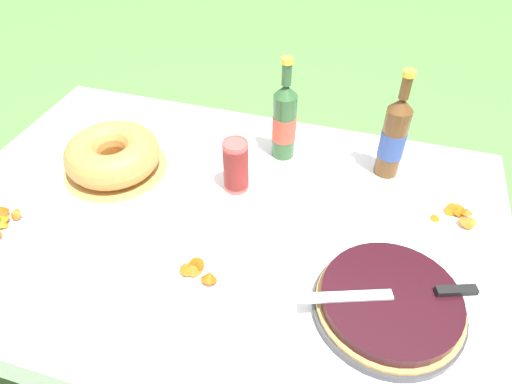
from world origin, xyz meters
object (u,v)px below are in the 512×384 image
Objects in this scene: bundt_cake at (113,155)px; cup_stack at (236,166)px; snack_plate_right at (452,213)px; serving_knife at (406,293)px; cider_bottle_green at (284,121)px; berry_tart at (389,303)px; snack_plate_near at (0,224)px; cider_bottle_amber at (394,137)px; snack_plate_left at (195,271)px.

cup_stack is (0.38, 0.03, 0.03)m from bundt_cake.
snack_plate_right is (0.60, 0.06, -0.07)m from cup_stack.
serving_knife is 1.64× the size of snack_plate_right.
bundt_cake is 0.53m from cider_bottle_green.
serving_knife is at bearing -16.89° from bundt_cake.
berry_tart is 1.01m from snack_plate_near.
cider_bottle_amber is at bearing 25.82° from cup_stack.
snack_plate_near is at bearing -118.36° from bundt_cake.
berry_tart reaches higher than snack_plate_left.
serving_knife is 0.91m from bundt_cake.
serving_knife is 0.37m from snack_plate_right.
bundt_cake is at bearing -36.71° from serving_knife.
cider_bottle_green is at bearing 39.74° from snack_plate_near.
cider_bottle_green is (-0.40, 0.48, 0.06)m from serving_knife.
bundt_cake is 0.95× the size of cider_bottle_green.
serving_knife is at bearing 2.57° from snack_plate_near.
cup_stack reaches higher than serving_knife.
cider_bottle_amber is 0.26m from snack_plate_right.
serving_knife is 0.63m from cider_bottle_green.
snack_plate_left reaches higher than snack_plate_near.
snack_plate_right is at bearing 4.84° from bundt_cake.
cup_stack is (-0.49, 0.29, 0.02)m from serving_knife.
snack_plate_near is (-0.64, -0.53, -0.11)m from cider_bottle_green.
snack_plate_right is at bearing -36.92° from cider_bottle_amber.
cider_bottle_green is (0.09, 0.19, 0.04)m from cup_stack.
bundt_cake is at bearing -154.88° from cider_bottle_green.
snack_plate_near is at bearing -161.13° from snack_plate_right.
cider_bottle_amber is (-0.07, 0.49, 0.07)m from serving_knife.
snack_plate_right is at bearing 33.08° from snack_plate_left.
berry_tart is 0.45m from snack_plate_left.
snack_plate_left is at bearing -88.92° from cup_stack.
berry_tart is at bearing -0.00° from serving_knife.
berry_tart is at bearing -53.31° from cider_bottle_green.
cider_bottle_green is (0.47, 0.22, 0.07)m from bundt_cake.
snack_plate_left is (-0.08, -0.53, -0.11)m from cider_bottle_green.
cup_stack is 0.50× the size of cider_bottle_green.
serving_knife reaches higher than snack_plate_right.
cider_bottle_green is at bearing 25.12° from bundt_cake.
serving_knife is 1.07× the size of cider_bottle_amber.
cider_bottle_green is at bearing -179.16° from cider_bottle_amber.
snack_plate_left is at bearing 0.55° from snack_plate_near.
berry_tart is at bearing -84.62° from cider_bottle_amber.
cider_bottle_amber is 0.68m from snack_plate_left.
cider_bottle_amber is at bearing 29.16° from snack_plate_near.
berry_tart is 2.07× the size of cup_stack.
cider_bottle_amber is 1.61× the size of snack_plate_near.
cider_bottle_green is 0.54m from snack_plate_right.
bundt_cake is 0.83m from cider_bottle_amber.
cider_bottle_green is 0.54m from snack_plate_left.
berry_tart is 0.55m from cup_stack.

